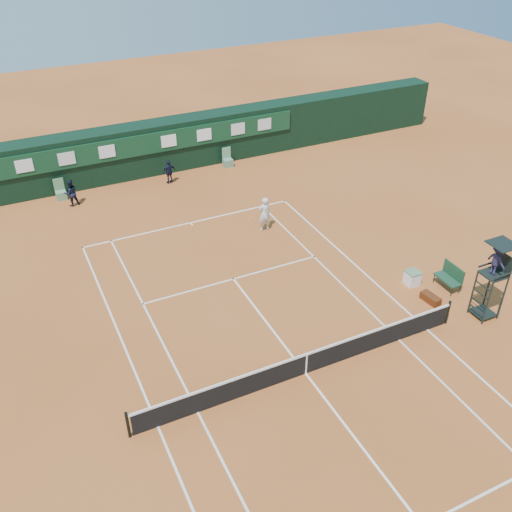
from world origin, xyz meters
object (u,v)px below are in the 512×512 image
Objects in this scene: umpire_chair at (496,265)px; cooler at (412,278)px; player_bench at (450,276)px; player at (264,214)px; tennis_net at (306,363)px.

umpire_chair reaches higher than cooler.
player_bench is 9.28m from player.
cooler is at bearing 116.70° from player.
umpire_chair is 1.89× the size of player.
umpire_chair is at bearing -67.94° from cooler.
tennis_net and player_bench have the same top height.
player is (3.12, 9.64, 0.39)m from tennis_net.
player_bench is at bearing 88.00° from umpire_chair.
player is (-4.94, 9.90, -1.56)m from umpire_chair.
tennis_net is at bearing 178.12° from umpire_chair.
player_bench is (8.14, 1.84, 0.09)m from tennis_net.
umpire_chair is 3.85m from cooler.
cooler is (6.86, 2.71, -0.18)m from tennis_net.
cooler is at bearing 145.65° from player_bench.
umpire_chair reaches higher than player_bench.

